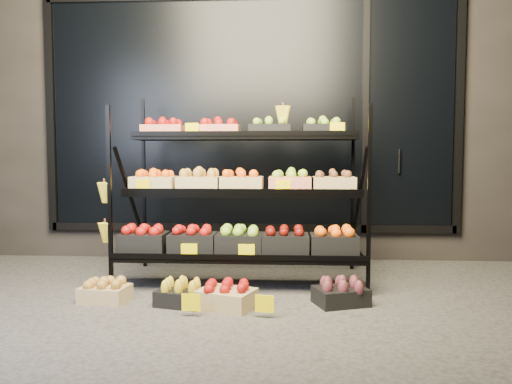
# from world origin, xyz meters

# --- Properties ---
(ground) EXTENTS (24.00, 24.00, 0.00)m
(ground) POSITION_xyz_m (0.00, 0.00, 0.00)
(ground) COLOR #514F4C
(ground) RESTS_ON ground
(building) EXTENTS (6.00, 2.08, 3.50)m
(building) POSITION_xyz_m (0.00, 2.59, 1.75)
(building) COLOR #2D2826
(building) RESTS_ON ground
(display_rack) EXTENTS (2.18, 1.02, 1.67)m
(display_rack) POSITION_xyz_m (-0.02, 0.60, 0.79)
(display_rack) COLOR black
(display_rack) RESTS_ON ground
(tag_floor_a) EXTENTS (0.13, 0.01, 0.12)m
(tag_floor_a) POSITION_xyz_m (-0.26, -0.40, 0.06)
(tag_floor_a) COLOR #FCE300
(tag_floor_a) RESTS_ON ground
(tag_floor_b) EXTENTS (0.13, 0.01, 0.12)m
(tag_floor_b) POSITION_xyz_m (0.24, -0.40, 0.06)
(tag_floor_b) COLOR #FCE300
(tag_floor_b) RESTS_ON ground
(floor_crate_left) EXTENTS (0.37, 0.30, 0.18)m
(floor_crate_left) POSITION_xyz_m (-0.98, -0.07, 0.08)
(floor_crate_left) COLOR tan
(floor_crate_left) RESTS_ON ground
(floor_crate_midleft) EXTENTS (0.39, 0.32, 0.18)m
(floor_crate_midleft) POSITION_xyz_m (-0.39, -0.14, 0.08)
(floor_crate_midleft) COLOR black
(floor_crate_midleft) RESTS_ON ground
(floor_crate_midright) EXTENTS (0.47, 0.41, 0.20)m
(floor_crate_midright) POSITION_xyz_m (-0.05, -0.18, 0.09)
(floor_crate_midright) COLOR tan
(floor_crate_midright) RESTS_ON ground
(floor_crate_right) EXTENTS (0.44, 0.38, 0.19)m
(floor_crate_right) POSITION_xyz_m (0.79, -0.05, 0.09)
(floor_crate_right) COLOR black
(floor_crate_right) RESTS_ON ground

